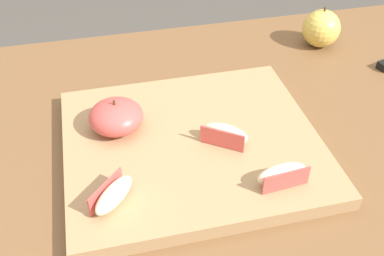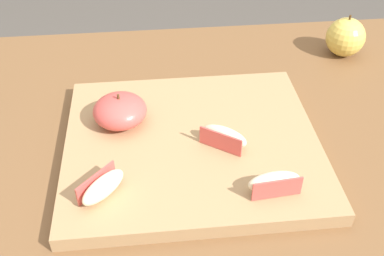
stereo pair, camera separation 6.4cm
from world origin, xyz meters
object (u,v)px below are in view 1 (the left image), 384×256
Objects in this scene: apple_half_skin_up at (116,117)px; apple_wedge_left at (282,174)px; cutting_board at (192,144)px; whole_apple_golden at (321,28)px; apple_wedge_right at (225,134)px; apple_wedge_middle at (113,195)px.

apple_half_skin_up is 1.15× the size of apple_wedge_left.
apple_half_skin_up is at bearing 140.45° from apple_wedge_left.
whole_apple_golden is at bearing 37.71° from cutting_board.
cutting_board is at bearing 158.28° from apple_wedge_right.
whole_apple_golden is (0.43, 0.33, 0.00)m from apple_wedge_middle.
apple_half_skin_up is 0.98× the size of whole_apple_golden.
whole_apple_golden is (0.22, 0.35, 0.00)m from apple_wedge_left.
apple_wedge_middle is 0.80× the size of whole_apple_golden.
apple_half_skin_up is at bearing 82.20° from apple_wedge_middle.
whole_apple_golden reaches higher than apple_wedge_left.
whole_apple_golden reaches higher than apple_wedge_right.
apple_wedge_middle is at bearing -142.13° from whole_apple_golden.
apple_half_skin_up is at bearing -154.96° from whole_apple_golden.
apple_half_skin_up is 1.23× the size of apple_wedge_middle.
cutting_board is 4.57× the size of apple_half_skin_up.
apple_half_skin_up is at bearing 154.20° from cutting_board.
whole_apple_golden is at bearing 43.77° from apple_wedge_right.
apple_wedge_middle is (-0.21, 0.01, 0.00)m from apple_wedge_left.
cutting_board is 0.14m from apple_wedge_left.
apple_wedge_right is (0.14, -0.07, -0.01)m from apple_half_skin_up.
cutting_board is at bearing -142.29° from whole_apple_golden.
apple_wedge_right is at bearing -24.61° from apple_half_skin_up.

